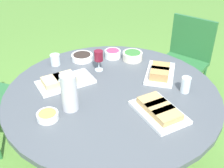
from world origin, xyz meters
name	(u,v)px	position (x,y,z in m)	size (l,w,h in m)	color
dining_table	(112,104)	(0.00, 0.00, 0.66)	(1.42, 1.42, 0.76)	#4C4C51
chair_near_left	(185,56)	(-0.98, -0.75, 0.52)	(0.60, 0.60, 0.89)	#2D6B38
water_pitcher	(69,92)	(0.29, 0.10, 0.88)	(0.11, 0.10, 0.24)	silver
wine_glass	(99,57)	(0.01, -0.30, 0.87)	(0.07, 0.07, 0.16)	silver
platter_bread_main	(159,110)	(-0.20, 0.30, 0.79)	(0.29, 0.38, 0.06)	white
platter_charcuterie	(62,81)	(0.30, -0.18, 0.79)	(0.42, 0.29, 0.06)	white
platter_sandwich_side	(160,72)	(-0.39, -0.10, 0.79)	(0.34, 0.39, 0.08)	white
bowl_fries	(48,116)	(0.43, 0.17, 0.79)	(0.13, 0.13, 0.04)	white
bowl_salad	(132,56)	(-0.28, -0.39, 0.80)	(0.16, 0.16, 0.06)	beige
bowl_olives	(82,57)	(0.10, -0.50, 0.79)	(0.17, 0.17, 0.05)	white
bowl_dip_red	(113,53)	(-0.14, -0.48, 0.80)	(0.13, 0.13, 0.06)	white
cup_water_near	(55,60)	(0.32, -0.48, 0.80)	(0.07, 0.07, 0.08)	silver
cup_water_far	(186,85)	(-0.46, 0.13, 0.82)	(0.06, 0.06, 0.11)	silver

